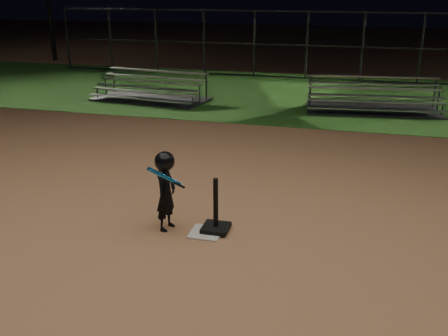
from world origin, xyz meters
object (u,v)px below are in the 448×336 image
batting_tee (216,220)px  bleacher_right (373,104)px  child_batter (166,189)px  bleacher_left (151,95)px  home_plate (206,233)px

batting_tee → bleacher_right: (2.28, 8.29, 0.02)m
child_batter → bleacher_left: size_ratio=0.33×
bleacher_right → bleacher_left: bearing=176.7°
bleacher_left → bleacher_right: bearing=10.5°
bleacher_left → bleacher_right: (6.62, 0.35, 0.01)m
child_batter → bleacher_left: 8.83m
bleacher_left → batting_tee: bearing=-53.9°
child_batter → bleacher_left: child_batter is taller
batting_tee → home_plate: bearing=-137.0°
batting_tee → bleacher_right: size_ratio=0.21×
child_batter → bleacher_right: bearing=-9.1°
bleacher_left → bleacher_right: bleacher_right is taller
home_plate → bleacher_left: 9.09m
batting_tee → child_batter: bearing=-172.0°
home_plate → batting_tee: size_ratio=0.57×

